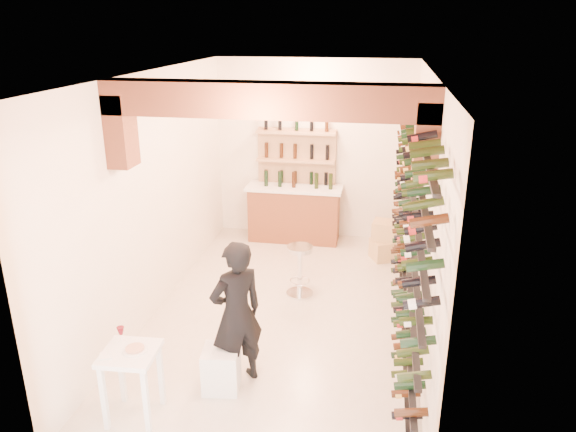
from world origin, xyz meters
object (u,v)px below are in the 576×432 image
object	(u,v)px
person	(237,314)
crate_lower	(388,249)
wine_rack	(406,212)
tasting_table	(131,363)
chrome_barstool	(300,267)
back_counter	(294,212)
white_stool	(221,369)

from	to	relation	value
person	crate_lower	distance (m)	4.05
wine_rack	person	bearing A→B (deg)	-138.31
tasting_table	chrome_barstool	bearing A→B (deg)	63.34
person	crate_lower	xyz separation A→B (m)	(1.63, 3.65, -0.67)
chrome_barstool	crate_lower	world-z (taller)	chrome_barstool
person	chrome_barstool	world-z (taller)	person
tasting_table	crate_lower	world-z (taller)	tasting_table
wine_rack	crate_lower	xyz separation A→B (m)	(-0.13, 2.08, -1.38)
wine_rack	back_counter	world-z (taller)	wine_rack
chrome_barstool	crate_lower	bearing A→B (deg)	50.35
back_counter	chrome_barstool	world-z (taller)	back_counter
white_stool	person	xyz separation A→B (m)	(0.15, 0.17, 0.59)
back_counter	person	world-z (taller)	person
tasting_table	chrome_barstool	xyz separation A→B (m)	(1.23, 2.87, -0.18)
back_counter	person	distance (m)	4.23
person	tasting_table	bearing A→B (deg)	-1.68
person	back_counter	bearing A→B (deg)	-131.23
white_stool	chrome_barstool	bearing A→B (deg)	77.55
wine_rack	crate_lower	bearing A→B (deg)	93.60
back_counter	white_stool	world-z (taller)	back_counter
chrome_barstool	tasting_table	bearing A→B (deg)	-113.31
tasting_table	chrome_barstool	distance (m)	3.13
wine_rack	tasting_table	distance (m)	3.63
white_stool	chrome_barstool	distance (m)	2.35
person	chrome_barstool	distance (m)	2.18
crate_lower	wine_rack	bearing A→B (deg)	-86.40
wine_rack	person	size ratio (longest dim) A/B	3.42
person	chrome_barstool	size ratio (longest dim) A/B	2.19
chrome_barstool	person	bearing A→B (deg)	-99.61
wine_rack	chrome_barstool	world-z (taller)	wine_rack
back_counter	white_stool	xyz separation A→B (m)	(-0.07, -4.38, -0.29)
wine_rack	chrome_barstool	size ratio (longest dim) A/B	7.50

